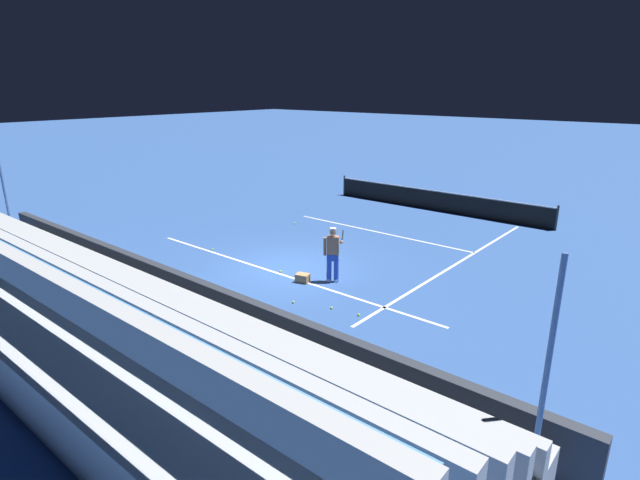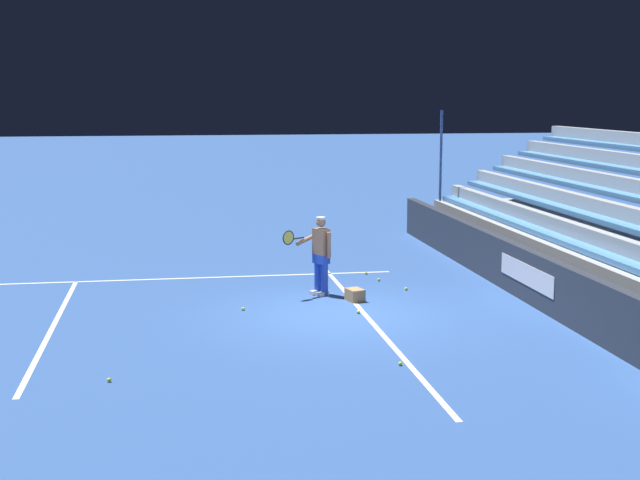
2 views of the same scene
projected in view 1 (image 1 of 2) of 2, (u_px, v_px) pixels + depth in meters
ground_plane at (287, 269)px, 16.45m from camera, size 160.00×160.00×0.00m
court_baseline_white at (276, 273)px, 16.08m from camera, size 12.00×0.10×0.01m
court_sideline_white at (457, 264)px, 16.88m from camera, size 0.10×12.00×0.01m
court_service_line_white at (379, 232)px, 20.49m from camera, size 8.22×0.10×0.01m
back_wall_sponsor_board at (179, 292)px, 13.23m from camera, size 20.23×0.25×1.10m
bleacher_stand at (79, 317)px, 11.22m from camera, size 19.21×4.00×3.85m
tennis_player at (333, 254)px, 15.12m from camera, size 0.57×1.06×1.71m
ball_box_cardboard at (303, 278)px, 15.30m from camera, size 0.47×0.40×0.26m
tennis_ball_by_box at (338, 258)px, 17.38m from camera, size 0.07×0.07×0.07m
tennis_ball_far_right at (359, 315)px, 13.07m from camera, size 0.07×0.07×0.07m
tennis_ball_far_left at (295, 223)px, 21.69m from camera, size 0.07×0.07×0.07m
tennis_ball_near_player at (331, 308)px, 13.48m from camera, size 0.07×0.07×0.07m
tennis_ball_on_baseline at (280, 271)px, 16.11m from camera, size 0.07×0.07×0.07m
tennis_ball_midcourt at (212, 249)px, 18.27m from camera, size 0.07×0.07×0.07m
tennis_ball_toward_net at (293, 302)px, 13.84m from camera, size 0.07×0.07×0.07m
tennis_net at (436, 200)px, 23.95m from camera, size 11.09×0.09×1.07m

